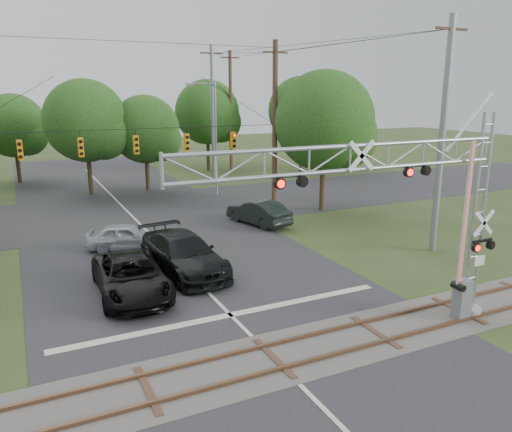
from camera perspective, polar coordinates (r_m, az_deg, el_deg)
name	(u,v)px	position (r m, az deg, el deg)	size (l,w,h in m)	color
ground	(307,393)	(14.88, 5.85, -19.45)	(160.00, 160.00, 0.00)	#2E3B1B
road_main	(192,276)	(23.04, -7.34, -6.87)	(14.00, 90.00, 0.02)	#242426
road_cross	(128,212)	(36.06, -14.47, 0.49)	(90.00, 12.00, 0.02)	#242426
railroad_track	(274,358)	(16.34, 2.04, -15.94)	(90.00, 3.20, 0.17)	#4C4642
crossing_gantry	(406,202)	(16.92, 16.76, 1.52)	(12.08, 0.96, 7.51)	gray
traffic_signal_span	(151,134)	(31.52, -11.93, 9.11)	(19.34, 0.36, 11.50)	gray
pickup_black	(131,276)	(21.30, -14.08, -6.69)	(2.68, 5.81, 1.61)	black
car_dark	(183,254)	(23.34, -8.32, -4.31)	(2.52, 6.20, 1.80)	black
sedan_silver	(127,237)	(27.35, -14.54, -2.30)	(1.67, 4.15, 1.41)	#A9AAB1
suv_dark	(259,212)	(31.48, 0.29, 0.42)	(1.64, 4.70, 1.55)	black
streetlight	(213,133)	(39.74, -4.88, 9.42)	(2.39, 0.25, 8.96)	gray
utility_poles	(166,123)	(34.82, -10.26, 10.41)	(27.41, 28.97, 12.13)	#472A20
treeline	(121,120)	(43.73, -15.21, 10.49)	(53.60, 29.37, 9.76)	#3B2A1B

